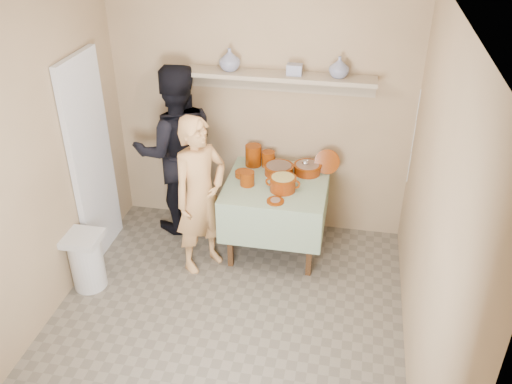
% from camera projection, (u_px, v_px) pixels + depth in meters
% --- Properties ---
extents(ground, '(3.50, 3.50, 0.00)m').
position_uv_depth(ground, '(222.00, 332.00, 4.54)').
color(ground, '#6D6456').
rests_on(ground, ground).
extents(tile_panel, '(0.06, 0.70, 2.00)m').
position_uv_depth(tile_panel, '(92.00, 160.00, 5.08)').
color(tile_panel, silver).
rests_on(tile_panel, ground).
extents(plate_stack_a, '(0.16, 0.16, 0.22)m').
position_uv_depth(plate_stack_a, '(253.00, 155.00, 5.45)').
color(plate_stack_a, '#682405').
rests_on(plate_stack_a, serving_table).
extents(plate_stack_b, '(0.13, 0.13, 0.16)m').
position_uv_depth(plate_stack_b, '(268.00, 159.00, 5.45)').
color(plate_stack_b, '#682405').
rests_on(plate_stack_b, serving_table).
extents(bowl_stack, '(0.14, 0.14, 0.14)m').
position_uv_depth(bowl_stack, '(247.00, 178.00, 5.12)').
color(bowl_stack, '#682405').
rests_on(bowl_stack, serving_table).
extents(empty_bowl, '(0.17, 0.17, 0.05)m').
position_uv_depth(empty_bowl, '(243.00, 174.00, 5.30)').
color(empty_bowl, '#682405').
rests_on(empty_bowl, serving_table).
extents(propped_lid, '(0.25, 0.10, 0.24)m').
position_uv_depth(propped_lid, '(327.00, 162.00, 5.31)').
color(propped_lid, '#682405').
rests_on(propped_lid, serving_table).
extents(vase_right, '(0.20, 0.20, 0.19)m').
position_uv_depth(vase_right, '(339.00, 67.00, 4.88)').
color(vase_right, navy).
rests_on(vase_right, wall_shelf).
extents(vase_left, '(0.28, 0.28, 0.21)m').
position_uv_depth(vase_left, '(230.00, 60.00, 5.04)').
color(vase_left, navy).
rests_on(vase_left, wall_shelf).
extents(ceramic_box, '(0.14, 0.10, 0.10)m').
position_uv_depth(ceramic_box, '(294.00, 70.00, 4.96)').
color(ceramic_box, navy).
rests_on(ceramic_box, wall_shelf).
extents(person_cook, '(0.64, 0.67, 1.55)m').
position_uv_depth(person_cook, '(200.00, 196.00, 4.96)').
color(person_cook, tan).
rests_on(person_cook, ground).
extents(person_helper, '(1.07, 0.98, 1.80)m').
position_uv_depth(person_helper, '(177.00, 151.00, 5.48)').
color(person_helper, black).
rests_on(person_helper, ground).
extents(room_shell, '(3.04, 3.54, 2.62)m').
position_uv_depth(room_shell, '(214.00, 162.00, 3.72)').
color(room_shell, tan).
rests_on(room_shell, ground).
extents(serving_table, '(0.97, 0.97, 0.76)m').
position_uv_depth(serving_table, '(276.00, 193.00, 5.26)').
color(serving_table, '#4C2D16').
rests_on(serving_table, ground).
extents(cazuela_meat_a, '(0.30, 0.30, 0.10)m').
position_uv_depth(cazuela_meat_a, '(279.00, 169.00, 5.31)').
color(cazuela_meat_a, '#641F06').
rests_on(cazuela_meat_a, serving_table).
extents(cazuela_meat_b, '(0.28, 0.28, 0.10)m').
position_uv_depth(cazuela_meat_b, '(307.00, 168.00, 5.33)').
color(cazuela_meat_b, '#641F06').
rests_on(cazuela_meat_b, serving_table).
extents(ladle, '(0.08, 0.26, 0.19)m').
position_uv_depth(ladle, '(305.00, 163.00, 5.31)').
color(ladle, silver).
rests_on(ladle, cazuela_meat_b).
extents(cazuela_rice, '(0.33, 0.25, 0.14)m').
position_uv_depth(cazuela_rice, '(283.00, 182.00, 5.03)').
color(cazuela_rice, '#641F06').
rests_on(cazuela_rice, serving_table).
extents(front_plate, '(0.16, 0.16, 0.03)m').
position_uv_depth(front_plate, '(275.00, 201.00, 4.88)').
color(front_plate, '#682405').
rests_on(front_plate, serving_table).
extents(wall_shelf, '(1.80, 0.25, 0.21)m').
position_uv_depth(wall_shelf, '(279.00, 78.00, 5.06)').
color(wall_shelf, tan).
rests_on(wall_shelf, room_shell).
extents(trash_bin, '(0.32, 0.32, 0.56)m').
position_uv_depth(trash_bin, '(87.00, 261.00, 4.92)').
color(trash_bin, silver).
rests_on(trash_bin, ground).
extents(electrical_cord, '(0.01, 0.05, 0.90)m').
position_uv_depth(electrical_cord, '(414.00, 138.00, 4.92)').
color(electrical_cord, silver).
rests_on(electrical_cord, wall_shelf).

